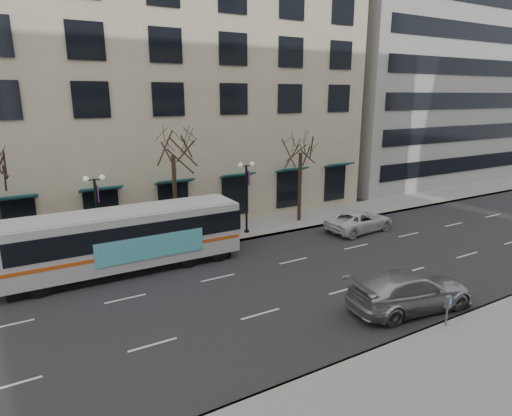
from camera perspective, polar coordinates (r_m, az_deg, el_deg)
ground at (r=21.91m, az=-2.51°, el=-11.43°), size 160.00×160.00×0.00m
sidewalk_far at (r=31.44m, az=-1.95°, el=-2.96°), size 80.00×4.00×0.15m
building_hotel at (r=39.18m, az=-20.51°, el=17.35°), size 40.00×20.00×24.00m
building_office at (r=56.72m, az=18.20°, el=22.09°), size 25.00×20.00×35.00m
tree_far_mid at (r=27.91m, az=-11.10°, el=8.85°), size 3.60×3.60×8.55m
tree_far_right at (r=32.56m, az=6.02°, el=9.02°), size 3.60×3.60×8.06m
lamp_post_left at (r=26.86m, az=-20.36°, el=-0.65°), size 1.22×0.45×5.21m
lamp_post_right at (r=30.00m, az=-1.27°, el=1.86°), size 1.22×0.45×5.21m
city_bus at (r=25.05m, az=-16.89°, el=-3.86°), size 13.07×2.96×3.54m
silver_car at (r=21.45m, az=19.89°, el=-10.32°), size 6.44×3.32×1.79m
white_pickup at (r=32.24m, az=13.64°, el=-1.67°), size 5.60×2.96×1.50m
pay_station at (r=20.19m, az=24.22°, el=-11.65°), size 0.31×0.23×1.35m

